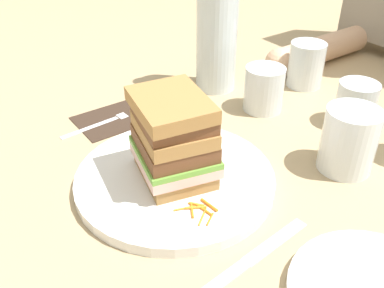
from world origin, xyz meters
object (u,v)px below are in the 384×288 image
object	(u,v)px
main_plate	(175,179)
napkin_dark	(117,117)
fork	(106,120)
sandwich	(174,139)
empty_tumbler_1	(306,65)
knife	(245,263)
juice_glass	(348,143)
water_bottle	(217,17)
empty_tumbler_0	(356,104)
empty_tumbler_2	(264,89)

from	to	relation	value
main_plate	napkin_dark	bearing A→B (deg)	174.97
napkin_dark	fork	bearing A→B (deg)	-86.27
sandwich	empty_tumbler_1	world-z (taller)	sandwich
main_plate	knife	distance (m)	0.17
napkin_dark	fork	world-z (taller)	fork
knife	juice_glass	size ratio (longest dim) A/B	2.04
empty_tumbler_1	water_bottle	bearing A→B (deg)	-122.72
juice_glass	sandwich	bearing A→B (deg)	-116.86
sandwich	knife	size ratio (longest dim) A/B	0.68
fork	empty_tumbler_0	size ratio (longest dim) A/B	2.14
sandwich	water_bottle	xyz separation A→B (m)	(-0.22, 0.24, 0.07)
knife	empty_tumbler_0	bearing A→B (deg)	109.63
sandwich	empty_tumbler_1	size ratio (longest dim) A/B	1.50
main_plate	empty_tumbler_1	xyz separation A→B (m)	(-0.12, 0.40, 0.04)
water_bottle	fork	bearing A→B (deg)	-90.01
main_plate	empty_tumbler_0	distance (m)	0.35
sandwich	empty_tumbler_2	world-z (taller)	sandwich
napkin_dark	empty_tumbler_1	size ratio (longest dim) A/B	1.60
knife	empty_tumbler_1	size ratio (longest dim) A/B	2.22
juice_glass	empty_tumbler_2	world-z (taller)	juice_glass
empty_tumbler_0	empty_tumbler_2	xyz separation A→B (m)	(-0.13, -0.09, 0.00)
empty_tumbler_1	empty_tumbler_2	world-z (taller)	empty_tumbler_1
napkin_dark	main_plate	bearing A→B (deg)	-5.03
water_bottle	empty_tumbler_0	distance (m)	0.30
sandwich	empty_tumbler_2	bearing A→B (deg)	109.45
knife	fork	bearing A→B (deg)	177.89
sandwich	knife	world-z (taller)	sandwich
sandwich	empty_tumbler_2	xyz separation A→B (m)	(-0.09, 0.26, -0.04)
knife	empty_tumbler_0	xyz separation A→B (m)	(-0.13, 0.37, 0.04)
napkin_dark	water_bottle	xyz separation A→B (m)	(0.00, 0.22, 0.14)
napkin_dark	sandwich	bearing A→B (deg)	-5.18
knife	empty_tumbler_0	size ratio (longest dim) A/B	2.58
water_bottle	empty_tumbler_1	distance (m)	0.21
fork	juice_glass	distance (m)	0.41
empty_tumbler_2	empty_tumbler_1	bearing A→B (deg)	100.38
empty_tumbler_0	fork	bearing A→B (deg)	-126.19
fork	empty_tumbler_1	xyz separation A→B (m)	(0.10, 0.40, 0.04)
empty_tumbler_1	napkin_dark	bearing A→B (deg)	-104.91
empty_tumbler_0	knife	bearing A→B (deg)	-70.37
juice_glass	empty_tumbler_1	xyz separation A→B (m)	(-0.23, 0.17, 0.00)
sandwich	empty_tumbler_2	size ratio (longest dim) A/B	1.64
sandwich	juice_glass	world-z (taller)	sandwich
water_bottle	empty_tumbler_1	bearing A→B (deg)	57.28
empty_tumbler_0	water_bottle	bearing A→B (deg)	-157.73
sandwich	napkin_dark	world-z (taller)	sandwich
knife	empty_tumbler_2	xyz separation A→B (m)	(-0.26, 0.27, 0.04)
main_plate	empty_tumbler_1	size ratio (longest dim) A/B	3.16
napkin_dark	water_bottle	size ratio (longest dim) A/B	0.45
knife	empty_tumbler_0	world-z (taller)	empty_tumbler_0
napkin_dark	empty_tumbler_1	xyz separation A→B (m)	(0.10, 0.38, 0.04)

